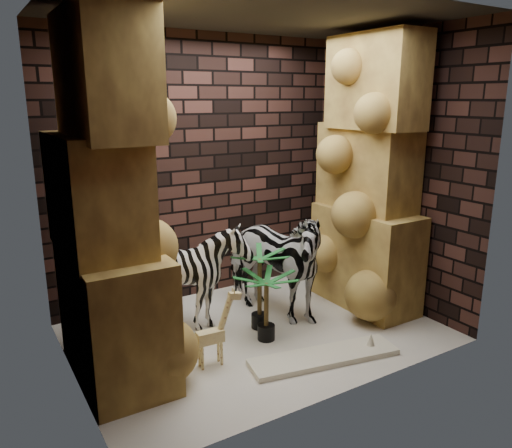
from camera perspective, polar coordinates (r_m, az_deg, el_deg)
floor at (r=5.10m, az=0.17°, el=-12.39°), size 3.50×3.50×0.00m
ceiling at (r=4.61m, az=0.20°, el=23.14°), size 3.50×3.50×0.00m
wall_back at (r=5.72m, az=-6.42°, el=6.26°), size 3.50×0.00×3.50m
wall_front at (r=3.64m, az=10.54°, el=1.47°), size 3.50×0.00×3.50m
wall_left at (r=4.01m, az=-21.64°, el=1.89°), size 0.00×3.00×3.00m
wall_right at (r=5.73m, az=15.36°, el=5.86°), size 0.00×3.00×3.00m
rock_pillar_left at (r=4.08m, az=-16.82°, el=2.49°), size 0.68×1.30×3.00m
rock_pillar_right at (r=5.49m, az=12.98°, el=5.66°), size 0.58×1.25×3.00m
zebra_right at (r=5.20m, az=1.68°, el=-3.29°), size 0.98×1.35×1.44m
zebra_left at (r=5.07m, az=-7.46°, el=-6.41°), size 0.93×1.14×1.02m
giraffe_toy at (r=4.40m, az=-5.33°, el=-11.95°), size 0.37×0.14×0.70m
palm_front at (r=5.03m, az=0.42°, el=-7.53°), size 0.36×0.36×0.84m
palm_back at (r=4.83m, az=1.20°, el=-9.53°), size 0.36×0.36×0.68m
surfboard at (r=4.67m, az=7.86°, el=-14.91°), size 1.43×0.60×0.05m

